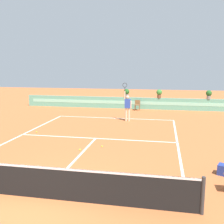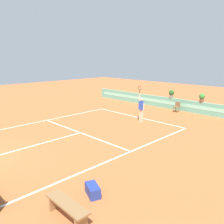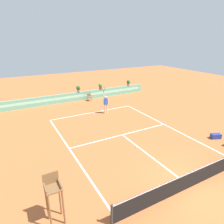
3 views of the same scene
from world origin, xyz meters
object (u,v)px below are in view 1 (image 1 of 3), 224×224
Objects in this scene: tennis_ball_near_baseline at (80,150)px; tennis_ball_mid_court at (37,132)px; ball_kid_chair at (137,105)px; tennis_ball_by_sideline at (102,146)px; potted_plant_right at (159,93)px; potted_plant_centre at (127,92)px; tennis_player at (127,106)px; potted_plant_far_right at (209,94)px.

tennis_ball_near_baseline and tennis_ball_mid_court have the same top height.
tennis_ball_by_sideline is (-0.59, -10.64, -0.44)m from ball_kid_chair.
tennis_ball_near_baseline is at bearing -104.94° from potted_plant_right.
potted_plant_centre reaches higher than ball_kid_chair.
tennis_player reaches higher than tennis_ball_by_sideline.
potted_plant_centre is at bearing 144.44° from ball_kid_chair.
tennis_ball_by_sideline is 0.09× the size of potted_plant_far_right.
tennis_player reaches higher than ball_kid_chair.
tennis_ball_by_sideline is 11.70m from potted_plant_right.
tennis_ball_mid_court is 11.59m from potted_plant_right.
tennis_ball_by_sideline is 0.09× the size of potted_plant_right.
tennis_player is at bearing 42.17° from tennis_ball_mid_court.
tennis_ball_by_sideline is at bearing -87.80° from potted_plant_centre.
potted_plant_centre is (-0.79, 5.30, 0.36)m from tennis_player.
tennis_ball_mid_court is 0.09× the size of potted_plant_far_right.
potted_plant_far_right reaches higher than tennis_ball_by_sideline.
potted_plant_centre reaches higher than tennis_ball_near_baseline.
ball_kid_chair is 2.13m from potted_plant_right.
tennis_player is 38.01× the size of tennis_ball_near_baseline.
potted_plant_right is 1.00× the size of potted_plant_centre.
tennis_player is at bearing -110.67° from potted_plant_right.
tennis_ball_mid_court is (-3.36, 2.59, 0.00)m from tennis_ball_near_baseline.
tennis_ball_mid_court is (-4.57, -4.14, -1.02)m from tennis_player.
tennis_ball_near_baseline is 1.00× the size of tennis_ball_mid_court.
tennis_player is 6.91m from tennis_ball_near_baseline.
tennis_ball_by_sideline is at bearing -119.28° from potted_plant_far_right.
ball_kid_chair is 12.50× the size of tennis_ball_near_baseline.
tennis_ball_near_baseline is at bearing -37.58° from tennis_ball_mid_court.
tennis_ball_near_baseline is 14.11m from potted_plant_far_right.
tennis_ball_mid_court is at bearing -138.28° from potted_plant_far_right.
potted_plant_centre is at bearing 68.19° from tennis_ball_mid_court.
tennis_player is (-0.23, -4.57, 0.57)m from ball_kid_chair.
potted_plant_far_right is at bearing 59.00° from tennis_ball_near_baseline.
tennis_ball_by_sideline is at bearing -24.60° from tennis_ball_mid_court.
potted_plant_far_right is at bearing 60.72° from tennis_ball_by_sideline.
ball_kid_chair is 1.17× the size of potted_plant_far_right.
ball_kid_chair reaches higher than tennis_ball_by_sideline.
potted_plant_centre reaches higher than tennis_ball_mid_court.
tennis_ball_mid_court is at bearing 155.40° from tennis_ball_by_sideline.
potted_plant_right is (2.36, 11.38, 1.38)m from tennis_ball_by_sideline.
potted_plant_right reaches higher than tennis_ball_by_sideline.
potted_plant_right is at bearing 75.06° from tennis_ball_near_baseline.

